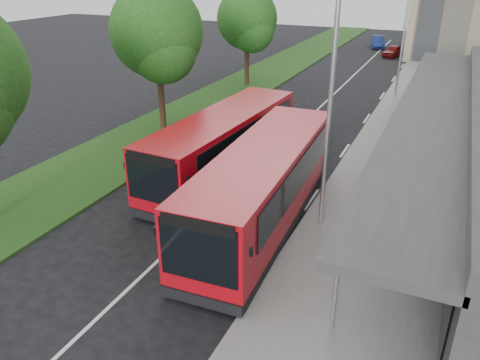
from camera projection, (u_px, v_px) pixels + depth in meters
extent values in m
plane|color=black|center=(192.00, 228.00, 16.96)|extent=(120.00, 120.00, 0.00)
cube|color=gray|center=(419.00, 106.00, 31.21)|extent=(5.00, 80.00, 0.15)
cube|color=#1B4917|center=(241.00, 87.00, 36.07)|extent=(5.00, 80.00, 0.10)
cube|color=silver|center=(311.00, 116.00, 29.35)|extent=(0.12, 70.00, 0.01)
cube|color=silver|center=(255.00, 283.00, 14.07)|extent=(0.12, 2.00, 0.01)
cube|color=silver|center=(312.00, 199.00, 19.03)|extent=(0.12, 2.00, 0.01)
cube|color=silver|center=(345.00, 150.00, 23.99)|extent=(0.12, 2.00, 0.01)
cube|color=silver|center=(367.00, 118.00, 28.94)|extent=(0.12, 2.00, 0.01)
cube|color=silver|center=(382.00, 96.00, 33.90)|extent=(0.12, 2.00, 0.01)
cube|color=silver|center=(394.00, 79.00, 38.86)|extent=(0.12, 2.00, 0.01)
cube|color=silver|center=(403.00, 66.00, 43.82)|extent=(0.12, 2.00, 0.01)
cube|color=silver|center=(410.00, 55.00, 48.78)|extent=(0.12, 2.00, 0.01)
cube|color=silver|center=(415.00, 47.00, 53.73)|extent=(0.12, 2.00, 0.01)
cube|color=black|center=(460.00, 149.00, 19.73)|extent=(0.06, 24.00, 2.20)
cube|color=#303032|center=(434.00, 107.00, 19.49)|extent=(2.80, 26.00, 0.25)
cylinder|color=#979BA0|center=(337.00, 278.00, 11.58)|extent=(0.12, 0.12, 3.30)
cylinder|color=#979BA0|center=(420.00, 86.00, 29.76)|extent=(0.12, 0.12, 3.30)
cylinder|color=#332314|center=(161.00, 97.00, 26.19)|extent=(0.36, 0.36, 3.89)
sphere|color=#154E16|center=(157.00, 31.00, 24.69)|extent=(4.95, 4.95, 4.95)
sphere|color=#154E16|center=(163.00, 50.00, 24.51)|extent=(3.54, 3.54, 3.54)
sphere|color=#154E16|center=(155.00, 41.00, 25.56)|extent=(3.89, 3.89, 3.89)
cylinder|color=#332314|center=(247.00, 62.00, 36.17)|extent=(0.36, 0.36, 3.55)
sphere|color=#154E16|center=(247.00, 18.00, 34.81)|extent=(4.51, 4.51, 4.51)
sphere|color=#154E16|center=(252.00, 31.00, 34.60)|extent=(3.22, 3.22, 3.22)
sphere|color=#154E16|center=(244.00, 25.00, 35.65)|extent=(3.55, 3.55, 3.55)
cylinder|color=#979BA0|center=(329.00, 118.00, 15.29)|extent=(0.16, 0.16, 8.00)
cylinder|color=#979BA0|center=(403.00, 37.00, 31.82)|extent=(0.16, 0.16, 8.00)
cube|color=#AA090D|center=(264.00, 183.00, 16.59)|extent=(2.94, 10.48, 2.62)
cube|color=black|center=(263.00, 214.00, 17.13)|extent=(2.96, 10.50, 0.30)
cube|color=black|center=(198.00, 253.00, 12.09)|extent=(2.22, 0.15, 1.73)
cube|color=black|center=(302.00, 128.00, 20.81)|extent=(2.17, 0.15, 1.29)
cube|color=black|center=(234.00, 163.00, 17.07)|extent=(0.45, 8.89, 1.19)
cube|color=black|center=(301.00, 173.00, 16.22)|extent=(0.45, 8.89, 1.19)
cube|color=black|center=(200.00, 301.00, 12.73)|extent=(2.47, 0.19, 0.35)
cube|color=black|center=(197.00, 225.00, 11.73)|extent=(2.08, 0.13, 0.35)
cube|color=black|center=(155.00, 231.00, 12.63)|extent=(0.08, 0.08, 0.25)
cube|color=black|center=(251.00, 252.00, 11.71)|extent=(0.08, 0.08, 0.25)
cylinder|color=black|center=(196.00, 255.00, 14.62)|extent=(0.34, 0.90, 0.89)
cylinder|color=black|center=(259.00, 270.00, 13.93)|extent=(0.34, 0.90, 0.89)
cylinder|color=black|center=(266.00, 174.00, 20.28)|extent=(0.34, 0.90, 0.89)
cylinder|color=black|center=(313.00, 181.00, 19.59)|extent=(0.34, 0.90, 0.89)
cube|color=#AA090D|center=(223.00, 143.00, 20.42)|extent=(2.96, 10.18, 2.54)
cube|color=black|center=(224.00, 169.00, 20.95)|extent=(2.98, 10.20, 0.29)
cube|color=black|center=(152.00, 181.00, 16.25)|extent=(2.16, 0.17, 1.68)
cube|color=black|center=(271.00, 105.00, 24.32)|extent=(2.11, 0.17, 1.25)
cube|color=black|center=(203.00, 127.00, 20.97)|extent=(0.53, 8.62, 1.15)
cube|color=black|center=(251.00, 135.00, 19.95)|extent=(0.53, 8.62, 1.15)
cube|color=black|center=(155.00, 218.00, 16.87)|extent=(2.40, 0.21, 0.34)
cube|color=black|center=(150.00, 159.00, 15.90)|extent=(2.01, 0.15, 0.34)
cube|color=black|center=(125.00, 165.00, 16.88)|extent=(0.08, 0.08, 0.24)
cube|color=black|center=(188.00, 180.00, 15.76)|extent=(0.08, 0.08, 0.24)
cylinder|color=black|center=(162.00, 192.00, 18.72)|extent=(0.34, 0.88, 0.86)
cylinder|color=black|center=(205.00, 202.00, 17.88)|extent=(0.34, 0.88, 0.86)
cylinder|color=black|center=(238.00, 142.00, 23.96)|extent=(0.34, 0.88, 0.86)
cylinder|color=black|center=(274.00, 148.00, 23.12)|extent=(0.34, 0.88, 0.86)
cylinder|color=#352115|center=(401.00, 144.00, 23.37)|extent=(0.49, 0.49, 0.77)
cylinder|color=yellow|center=(404.00, 102.00, 29.93)|extent=(0.17, 0.17, 1.00)
imported|color=#620E0E|center=(393.00, 51.00, 47.76)|extent=(2.18, 3.60, 1.15)
imported|color=navy|center=(378.00, 42.00, 52.93)|extent=(2.15, 4.07, 1.27)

